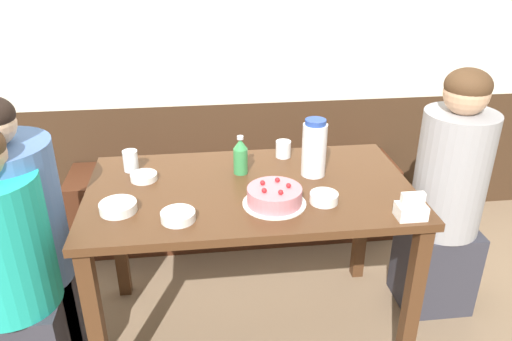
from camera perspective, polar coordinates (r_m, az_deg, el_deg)
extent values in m
plane|color=#846B51|center=(2.58, -0.60, -17.31)|extent=(12.00, 12.00, 0.00)
cube|color=#3D2819|center=(3.22, -2.71, 0.90)|extent=(4.80, 0.04, 0.80)
cube|color=#472314|center=(3.11, -2.33, -3.60)|extent=(1.96, 0.38, 0.47)
cube|color=#4C2D19|center=(2.13, -0.69, -2.26)|extent=(1.38, 0.77, 0.03)
cube|color=#4C2D19|center=(2.11, -17.79, -16.84)|extent=(0.06, 0.06, 0.74)
cube|color=#4C2D19|center=(2.23, 17.43, -14.13)|extent=(0.06, 0.06, 0.74)
cube|color=#4C2D19|center=(2.64, -15.48, -6.98)|extent=(0.06, 0.06, 0.74)
cube|color=#4C2D19|center=(2.74, 12.01, -5.31)|extent=(0.06, 0.06, 0.74)
cylinder|color=white|center=(1.99, 2.11, -3.78)|extent=(0.25, 0.25, 0.01)
cylinder|color=#C67A84|center=(1.97, 2.12, -2.88)|extent=(0.22, 0.22, 0.07)
sphere|color=red|center=(1.92, 0.94, -2.29)|extent=(0.02, 0.02, 0.02)
sphere|color=red|center=(1.91, 2.83, -2.49)|extent=(0.02, 0.02, 0.02)
sphere|color=red|center=(1.96, 3.74, -1.72)|extent=(0.02, 0.02, 0.02)
sphere|color=red|center=(2.00, 2.45, -1.08)|extent=(0.02, 0.02, 0.02)
sphere|color=red|center=(1.98, 0.75, -1.41)|extent=(0.02, 0.02, 0.02)
cylinder|color=white|center=(2.19, 6.66, 2.36)|extent=(0.11, 0.11, 0.24)
cylinder|color=#28479E|center=(2.14, 6.83, 5.52)|extent=(0.09, 0.09, 0.02)
cylinder|color=#388E4C|center=(2.22, -1.77, 1.10)|extent=(0.06, 0.06, 0.12)
cone|color=#388E4C|center=(2.18, -1.80, 3.05)|extent=(0.06, 0.06, 0.05)
cylinder|color=silver|center=(2.17, -1.81, 3.78)|extent=(0.03, 0.03, 0.01)
cube|color=white|center=(1.98, 17.28, -4.46)|extent=(0.11, 0.08, 0.05)
cube|color=white|center=(1.95, 17.48, -3.12)|extent=(0.09, 0.03, 0.05)
cylinder|color=white|center=(2.00, -15.48, -4.05)|extent=(0.14, 0.14, 0.04)
cylinder|color=white|center=(1.90, -8.90, -5.16)|extent=(0.13, 0.13, 0.04)
cylinder|color=white|center=(2.23, -12.70, -0.70)|extent=(0.12, 0.12, 0.03)
cylinder|color=white|center=(2.01, 7.77, -3.11)|extent=(0.11, 0.11, 0.04)
cylinder|color=silver|center=(2.39, 3.14, 2.47)|extent=(0.07, 0.07, 0.08)
cylinder|color=silver|center=(2.31, -14.14, 1.09)|extent=(0.07, 0.07, 0.10)
cube|color=#33333D|center=(2.47, -23.64, -15.19)|extent=(0.34, 0.30, 0.45)
cylinder|color=#4C70AD|center=(2.19, -26.07, -4.60)|extent=(0.39, 0.39, 0.60)
cylinder|color=#1EB2A3|center=(2.08, -27.11, -7.43)|extent=(0.35, 0.35, 0.54)
cube|color=#33333D|center=(2.73, 19.68, -10.10)|extent=(0.34, 0.30, 0.45)
cylinder|color=#99999E|center=(2.48, 21.45, -0.27)|extent=(0.33, 0.33, 0.59)
sphere|color=tan|center=(2.35, 22.96, 8.16)|extent=(0.20, 0.20, 0.20)
ellipsoid|color=#4C331E|center=(2.34, 23.10, 8.96)|extent=(0.20, 0.20, 0.15)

